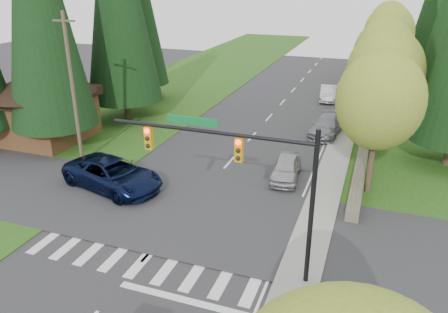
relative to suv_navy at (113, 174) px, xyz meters
The scene contains 25 objects.
ground 10.85m from the suv_navy, 60.60° to the right, with size 120.00×120.00×0.00m, color #28282B.
grass_east 21.16m from the suv_navy, 30.04° to the left, with size 14.00×110.00×0.06m, color #1E4B14.
grass_west 13.11m from the suv_navy, 126.01° to the left, with size 14.00×110.00×0.06m, color #1E4B14.
cross_street 5.57m from the suv_navy, 14.94° to the right, with size 120.00×8.00×0.10m, color #28282B.
sidewalk_east 17.55m from the suv_navy, 45.87° to the left, with size 1.80×80.00×0.13m, color gray.
curb_east 16.97m from the suv_navy, 47.94° to the left, with size 0.20×80.00×0.13m, color gray.
stone_wall_north 24.85m from the suv_navy, 55.96° to the left, with size 0.70×40.00×0.70m, color #4C4438.
traffic_signal 11.60m from the suv_navy, 26.94° to the right, with size 8.70×0.37×6.80m.
brown_building 11.41m from the suv_navy, 150.06° to the left, with size 8.40×8.40×5.40m.
utility_pole 6.50m from the suv_navy, 148.36° to the left, with size 1.60×0.24×10.00m.
decid_tree_0 15.92m from the suv_navy, 17.54° to the left, with size 4.80×4.80×8.37m.
decid_tree_1 19.27m from the suv_navy, 38.42° to the left, with size 5.20×5.20×8.80m.
decid_tree_2 24.04m from the suv_navy, 52.22° to the left, with size 5.00×5.00×8.82m.
decid_tree_3 29.79m from the suv_navy, 60.45° to the left, with size 5.00×5.00×8.55m.
decid_tree_4 36.08m from the suv_navy, 65.86° to the left, with size 5.40×5.40×9.18m.
decid_tree_5 42.38m from the suv_navy, 70.00° to the left, with size 4.80×4.80×8.30m.
decid_tree_6 49.04m from the suv_navy, 72.70° to the left, with size 5.20×5.20×8.86m.
conifer_w_b 16.34m from the suv_navy, 141.25° to the left, with size 5.44×5.44×17.80m.
conifer_e_c 43.95m from the suv_navy, 63.42° to the left, with size 5.10×5.10×16.80m.
suv_navy is the anchor object (origin of this frame).
parked_car_a 10.68m from the suv_navy, 27.10° to the left, with size 1.69×4.20×1.43m, color #A6A7AB.
parked_car_b 17.78m from the suv_navy, 52.48° to the left, with size 2.11×5.20×1.51m, color gray.
parked_car_c 26.72m from the suv_navy, 69.16° to the left, with size 1.53×4.38×1.44m, color silver.
parked_car_d 29.74m from the suv_navy, 68.91° to the left, with size 1.60×3.97×1.35m, color silver.
parked_car_e 36.15m from the suv_navy, 72.44° to the left, with size 1.89×4.64×1.35m, color #A7A6AB.
Camera 1 is at (9.04, -10.67, 11.91)m, focal length 35.00 mm.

